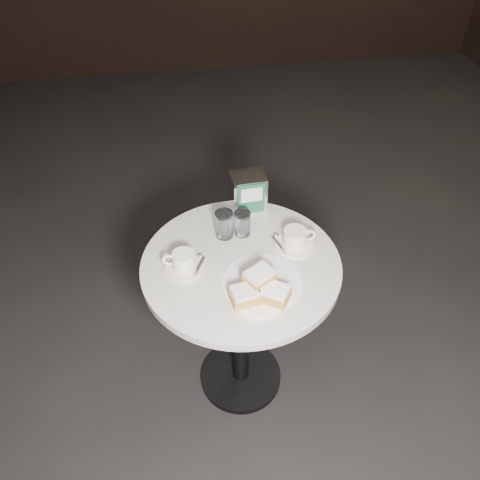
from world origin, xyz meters
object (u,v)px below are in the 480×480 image
Objects in this scene: water_glass_left at (224,225)px; napkin_dispenser at (248,192)px; beignet_plate at (259,291)px; cafe_table at (241,299)px; water_glass_right at (242,223)px; coffee_cup_right at (295,239)px; coffee_cup_left at (183,262)px.

water_glass_left is 0.70× the size of napkin_dispenser.
napkin_dispenser reaches higher than beignet_plate.
beignet_plate is (0.03, -0.17, 0.23)m from cafe_table.
coffee_cup_right is at bearing -30.03° from water_glass_right.
cafe_table is 0.41m from napkin_dispenser.
coffee_cup_left is at bearing -137.60° from water_glass_left.
beignet_plate is 1.34× the size of coffee_cup_left.
napkin_dispenser is (0.11, 0.15, 0.02)m from water_glass_left.
coffee_cup_left is (-0.20, 0.00, 0.23)m from cafe_table.
beignet_plate reaches higher than coffee_cup_left.
water_glass_right is at bearing 89.98° from beignet_plate.
coffee_cup_left is 1.02× the size of coffee_cup_right.
coffee_cup_left is 1.48× the size of water_glass_left.
cafe_table is 7.05× the size of water_glass_left.
cafe_table is at bearing -107.87° from napkin_dispenser.
water_glass_right reaches higher than cafe_table.
beignet_plate is 1.39× the size of napkin_dispenser.
cafe_table is 0.29m from water_glass_left.
napkin_dispenser is at bearing 57.74° from coffee_cup_left.
coffee_cup_right is at bearing -22.64° from water_glass_left.
coffee_cup_left is at bearing -136.23° from napkin_dispenser.
beignet_plate is 0.29m from coffee_cup_left.
water_glass_left is at bearing 179.94° from water_glass_right.
water_glass_right reaches higher than beignet_plate.
water_glass_left is (0.16, 0.15, 0.02)m from coffee_cup_left.
coffee_cup_right is 1.45× the size of water_glass_left.
cafe_table is 4.76× the size of coffee_cup_left.
beignet_plate is 0.47m from napkin_dispenser.
coffee_cup_left is at bearing -147.20° from water_glass_right.
water_glass_right is (0.03, 0.15, 0.25)m from cafe_table.
cafe_table is 0.29m from beignet_plate.
beignet_plate is at bearing -98.93° from napkin_dispenser.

